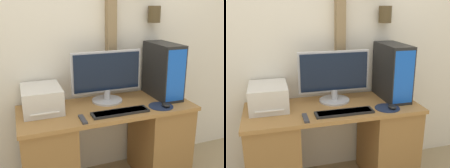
% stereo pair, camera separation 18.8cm
% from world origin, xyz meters
% --- Properties ---
extents(wall_back, '(6.40, 0.16, 2.70)m').
position_xyz_m(wall_back, '(0.00, 0.61, 1.35)').
color(wall_back, silver).
rests_on(wall_back, ground_plane).
extents(desk, '(1.39, 0.56, 0.74)m').
position_xyz_m(desk, '(0.00, 0.28, 0.38)').
color(desk, olive).
rests_on(desk, ground_plane).
extents(monitor, '(0.59, 0.26, 0.43)m').
position_xyz_m(monitor, '(0.04, 0.40, 0.96)').
color(monitor, '#B7B7BC').
rests_on(monitor, desk).
extents(keyboard, '(0.44, 0.11, 0.02)m').
position_xyz_m(keyboard, '(0.05, 0.12, 0.75)').
color(keyboard, black).
rests_on(keyboard, desk).
extents(mousepad, '(0.20, 0.20, 0.00)m').
position_xyz_m(mousepad, '(0.40, 0.13, 0.74)').
color(mousepad, '#19233D').
rests_on(mousepad, desk).
extents(mouse, '(0.06, 0.08, 0.03)m').
position_xyz_m(mouse, '(0.43, 0.10, 0.76)').
color(mouse, black).
rests_on(mouse, mousepad).
extents(computer_tower, '(0.19, 0.42, 0.47)m').
position_xyz_m(computer_tower, '(0.54, 0.35, 0.98)').
color(computer_tower, black).
rests_on(computer_tower, desk).
extents(printer, '(0.29, 0.37, 0.19)m').
position_xyz_m(printer, '(-0.50, 0.39, 0.83)').
color(printer, beige).
rests_on(printer, desk).
extents(remote_control, '(0.03, 0.15, 0.02)m').
position_xyz_m(remote_control, '(-0.25, 0.09, 0.75)').
color(remote_control, '#38383D').
rests_on(remote_control, desk).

